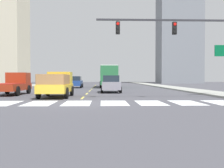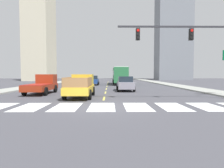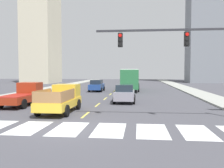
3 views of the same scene
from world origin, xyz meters
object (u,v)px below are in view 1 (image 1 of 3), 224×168
object	(u,v)px
sedan_far	(76,82)
sedan_near_right	(111,84)
pickup_stakebed	(58,85)
traffic_signal_gantry	(192,38)
pickup_dark	(14,84)
city_bus	(109,75)

from	to	relation	value
sedan_far	sedan_near_right	xyz separation A→B (m)	(4.88, -12.35, 0.00)
pickup_stakebed	traffic_signal_gantry	distance (m)	10.51
pickup_stakebed	sedan_near_right	size ratio (longest dim) A/B	1.18
pickup_dark	traffic_signal_gantry	xyz separation A→B (m)	(13.96, -5.64, 3.31)
city_bus	sedan_near_right	distance (m)	14.72
sedan_far	city_bus	bearing A→B (deg)	27.14
city_bus	sedan_far	bearing A→B (deg)	-155.66
pickup_stakebed	sedan_far	world-z (taller)	pickup_stakebed
pickup_stakebed	sedan_far	xyz separation A→B (m)	(-0.54, 18.26, -0.08)
pickup_dark	sedan_far	world-z (taller)	pickup_dark
sedan_near_right	sedan_far	bearing A→B (deg)	111.44
city_bus	sedan_near_right	bearing A→B (deg)	-91.11
pickup_stakebed	traffic_signal_gantry	bearing A→B (deg)	-14.25
sedan_near_right	traffic_signal_gantry	distance (m)	10.64
pickup_dark	traffic_signal_gantry	size ratio (longest dim) A/B	0.53
pickup_stakebed	sedan_far	distance (m)	18.27
pickup_dark	city_bus	size ratio (longest dim) A/B	0.48
pickup_dark	traffic_signal_gantry	world-z (taller)	traffic_signal_gantry
sedan_near_right	traffic_signal_gantry	size ratio (longest dim) A/B	0.45
pickup_stakebed	city_bus	bearing A→B (deg)	79.31
pickup_dark	sedan_near_right	xyz separation A→B (m)	(8.70, 2.98, -0.06)
sedan_far	sedan_near_right	world-z (taller)	same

